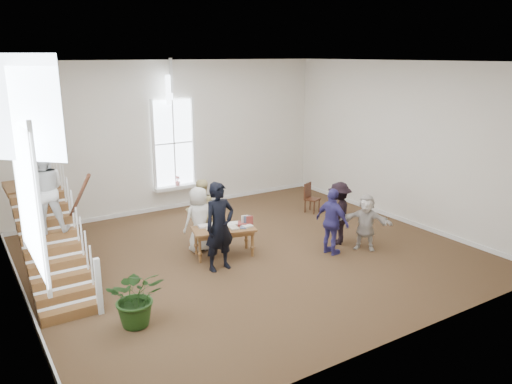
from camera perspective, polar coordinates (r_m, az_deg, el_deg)
ground at (r=12.14m, az=-0.61°, el=-7.09°), size 10.00×10.00×0.00m
room_shell at (r=15.71m, az=-9.04°, el=-0.43°), size 10.49×10.00×10.00m
staircase at (r=10.85m, az=-22.81°, el=-2.04°), size 1.10×4.10×2.92m
library_table at (r=11.89m, az=-3.73°, el=-4.45°), size 1.60×1.09×0.75m
police_officer at (r=11.00m, az=-4.19°, el=-3.97°), size 0.77×0.54×2.00m
elderly_woman at (r=12.17m, az=-6.53°, el=-3.11°), size 0.83×0.58×1.60m
person_yellow at (r=12.72m, az=-6.31°, el=-2.16°), size 0.86×0.70×1.65m
woman_cluster_a at (r=12.01m, az=8.71°, el=-3.39°), size 0.55×1.00×1.62m
woman_cluster_b at (r=12.71m, az=9.44°, el=-2.40°), size 1.18×1.09×1.60m
woman_cluster_c at (r=12.50m, az=12.43°, el=-3.38°), size 1.14×1.25×1.39m
floor_plant at (r=9.19m, az=-13.47°, el=-11.53°), size 1.22×1.14×1.10m
side_chair at (r=15.23m, az=6.22°, el=-0.49°), size 0.51×0.51×0.89m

